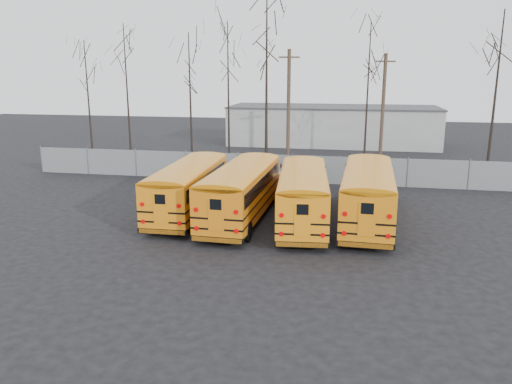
% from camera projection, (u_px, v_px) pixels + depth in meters
% --- Properties ---
extents(ground, '(120.00, 120.00, 0.00)m').
position_uv_depth(ground, '(263.00, 234.00, 24.67)').
color(ground, black).
rests_on(ground, ground).
extents(fence, '(40.00, 0.04, 2.00)m').
position_uv_depth(fence, '(292.00, 169.00, 35.87)').
color(fence, gray).
rests_on(fence, ground).
extents(distant_building, '(22.00, 8.00, 4.00)m').
position_uv_depth(distant_building, '(333.00, 126.00, 54.34)').
color(distant_building, beige).
rests_on(distant_building, ground).
extents(bus_a, '(2.68, 10.55, 2.93)m').
position_uv_depth(bus_a, '(189.00, 184.00, 27.86)').
color(bus_a, black).
rests_on(bus_a, ground).
extents(bus_b, '(2.82, 10.94, 3.04)m').
position_uv_depth(bus_b, '(242.00, 187.00, 26.78)').
color(bus_b, black).
rests_on(bus_b, ground).
extents(bus_c, '(3.38, 10.73, 2.96)m').
position_uv_depth(bus_c, '(303.00, 191.00, 26.16)').
color(bus_c, black).
rests_on(bus_c, ground).
extents(bus_d, '(2.86, 11.03, 3.07)m').
position_uv_depth(bus_d, '(368.00, 190.00, 26.10)').
color(bus_d, black).
rests_on(bus_d, ground).
extents(utility_pole_left, '(1.63, 0.73, 9.54)m').
position_uv_depth(utility_pole_left, '(288.00, 108.00, 40.47)').
color(utility_pole_left, '#493729').
rests_on(utility_pole_left, ground).
extents(utility_pole_right, '(1.58, 0.66, 9.19)m').
position_uv_depth(utility_pole_right, '(383.00, 111.00, 40.23)').
color(utility_pole_right, '#4A3829').
rests_on(utility_pole_right, ground).
extents(tree_0, '(0.26, 0.26, 10.40)m').
position_uv_depth(tree_0, '(89.00, 102.00, 43.93)').
color(tree_0, black).
rests_on(tree_0, ground).
extents(tree_1, '(0.26, 0.26, 11.60)m').
position_uv_depth(tree_1, '(127.00, 96.00, 41.67)').
color(tree_1, black).
rests_on(tree_1, ground).
extents(tree_2, '(0.26, 0.26, 10.88)m').
position_uv_depth(tree_2, '(190.00, 101.00, 41.29)').
color(tree_2, black).
rests_on(tree_2, ground).
extents(tree_3, '(0.26, 0.26, 11.63)m').
position_uv_depth(tree_3, '(228.00, 96.00, 40.79)').
color(tree_3, black).
rests_on(tree_3, ground).
extents(tree_4, '(0.26, 0.26, 12.92)m').
position_uv_depth(tree_4, '(266.00, 90.00, 37.77)').
color(tree_4, black).
rests_on(tree_4, ground).
extents(tree_5, '(0.26, 0.26, 11.40)m').
position_uv_depth(tree_5, '(367.00, 100.00, 37.75)').
color(tree_5, black).
rests_on(tree_5, ground).
extents(tree_6, '(0.26, 0.26, 12.20)m').
position_uv_depth(tree_6, '(495.00, 95.00, 37.23)').
color(tree_6, black).
rests_on(tree_6, ground).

